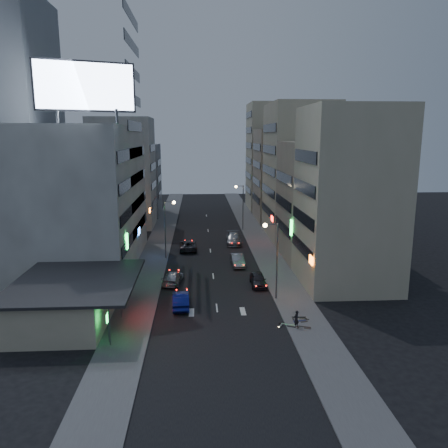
{
  "coord_description": "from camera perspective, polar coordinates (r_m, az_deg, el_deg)",
  "views": [
    {
      "loc": [
        -1.73,
        -36.78,
        16.83
      ],
      "look_at": [
        1.42,
        15.69,
        6.13
      ],
      "focal_mm": 35.0,
      "sensor_mm": 36.0,
      "label": 1
    }
  ],
  "objects": [
    {
      "name": "scooter_silver_b",
      "position": [
        42.15,
        10.78,
        -11.24
      ],
      "size": [
        0.99,
        1.91,
        1.11
      ],
      "primitive_type": null,
      "rotation": [
        0.0,
        0.0,
        1.79
      ],
      "color": "#A5A8AD",
      "rests_on": "sidewalk_right"
    },
    {
      "name": "food_court",
      "position": [
        43.27,
        -19.81,
        -9.27
      ],
      "size": [
        11.0,
        13.0,
        3.88
      ],
      "color": "#B8AB90",
      "rests_on": "ground"
    },
    {
      "name": "parked_car_right_near",
      "position": [
        50.22,
        4.47,
        -7.24
      ],
      "size": [
        1.75,
        4.23,
        1.43
      ],
      "primitive_type": "imported",
      "rotation": [
        0.0,
        0.0,
        -0.02
      ],
      "color": "#2A2A30",
      "rests_on": "ground"
    },
    {
      "name": "scooter_black_b",
      "position": [
        42.33,
        10.67,
        -11.06
      ],
      "size": [
        0.77,
        2.02,
        1.21
      ],
      "primitive_type": null,
      "rotation": [
        0.0,
        0.0,
        1.51
      ],
      "color": "black",
      "rests_on": "sidewalk_right"
    },
    {
      "name": "sidewalk_right",
      "position": [
        69.54,
        4.72,
        -2.49
      ],
      "size": [
        4.0,
        120.0,
        0.12
      ],
      "primitive_type": "cube",
      "color": "#4C4C4F",
      "rests_on": "ground"
    },
    {
      "name": "sidewalk_left",
      "position": [
        69.14,
        -8.54,
        -2.66
      ],
      "size": [
        4.0,
        120.0,
        0.12
      ],
      "primitive_type": "cube",
      "color": "#4C4C4F",
      "rests_on": "ground"
    },
    {
      "name": "parked_car_right_far",
      "position": [
        68.87,
        1.27,
        -1.94
      ],
      "size": [
        2.47,
        5.73,
        1.64
      ],
      "primitive_type": "imported",
      "rotation": [
        0.0,
        0.0,
        -0.03
      ],
      "color": "gray",
      "rests_on": "ground"
    },
    {
      "name": "ground",
      "position": [
        40.48,
        -0.69,
        -13.06
      ],
      "size": [
        180.0,
        180.0,
        0.0
      ],
      "primitive_type": "plane",
      "color": "black",
      "rests_on": "ground"
    },
    {
      "name": "person",
      "position": [
        40.0,
        9.42,
        -12.12
      ],
      "size": [
        0.68,
        0.66,
        1.56
      ],
      "primitive_type": "imported",
      "rotation": [
        0.0,
        0.0,
        3.85
      ],
      "color": "black",
      "rests_on": "sidewalk_right"
    },
    {
      "name": "scooter_black_a",
      "position": [
        40.34,
        11.36,
        -12.37
      ],
      "size": [
        1.13,
        1.84,
        1.07
      ],
      "primitive_type": null,
      "rotation": [
        0.0,
        0.0,
        1.23
      ],
      "color": "black",
      "rests_on": "sidewalk_right"
    },
    {
      "name": "street_lamp_right_far",
      "position": [
        78.0,
        2.22,
        3.04
      ],
      "size": [
        1.6,
        0.44,
        8.02
      ],
      "color": "#595B60",
      "rests_on": "sidewalk_right"
    },
    {
      "name": "parked_car_right_mid",
      "position": [
        57.5,
        1.76,
        -4.76
      ],
      "size": [
        1.72,
        4.51,
        1.47
      ],
      "primitive_type": "imported",
      "rotation": [
        0.0,
        0.0,
        0.04
      ],
      "color": "#919399",
      "rests_on": "ground"
    },
    {
      "name": "street_lamp_left",
      "position": [
        60.03,
        -7.36,
        0.4
      ],
      "size": [
        1.6,
        0.44,
        8.02
      ],
      "color": "#595B60",
      "rests_on": "sidewalk_left"
    },
    {
      "name": "shophouse_far",
      "position": [
        73.93,
        9.73,
        6.82
      ],
      "size": [
        10.0,
        14.0,
        22.0
      ],
      "primitive_type": "cube",
      "color": "#B8AB90",
      "rests_on": "ground"
    },
    {
      "name": "shophouse_mid",
      "position": [
        61.89,
        12.79,
        3.02
      ],
      "size": [
        11.0,
        12.0,
        16.0
      ],
      "primitive_type": "cube",
      "color": "tan",
      "rests_on": "ground"
    },
    {
      "name": "street_lamp_right_near",
      "position": [
        44.94,
        6.47,
        -3.35
      ],
      "size": [
        1.6,
        0.44,
        8.02
      ],
      "color": "#595B60",
      "rests_on": "sidewalk_right"
    },
    {
      "name": "far_left_b",
      "position": [
        96.3,
        -12.0,
        5.69
      ],
      "size": [
        12.0,
        10.0,
        15.0
      ],
      "primitive_type": "cube",
      "color": "gray",
      "rests_on": "ground"
    },
    {
      "name": "grey_tower",
      "position": [
        64.52,
        -26.0,
        10.52
      ],
      "size": [
        10.0,
        14.0,
        34.0
      ],
      "primitive_type": "cube",
      "color": "gray",
      "rests_on": "ground"
    },
    {
      "name": "shophouse_near",
      "position": [
        50.61,
        15.93,
        3.31
      ],
      "size": [
        10.0,
        11.0,
        20.0
      ],
      "primitive_type": "cube",
      "color": "#B8AB90",
      "rests_on": "ground"
    },
    {
      "name": "road_car_blue",
      "position": [
        44.3,
        -5.67,
        -9.82
      ],
      "size": [
        1.82,
        4.68,
        1.52
      ],
      "primitive_type": "imported",
      "rotation": [
        0.0,
        0.0,
        3.19
      ],
      "color": "navy",
      "rests_on": "ground"
    },
    {
      "name": "billboard",
      "position": [
        48.33,
        -17.66,
        16.73
      ],
      "size": [
        9.52,
        3.75,
        6.2
      ],
      "rotation": [
        0.0,
        0.0,
        0.35
      ],
      "color": "#595B60",
      "rests_on": "white_building"
    },
    {
      "name": "scooter_silver_a",
      "position": [
        40.41,
        9.34,
        -12.18
      ],
      "size": [
        1.37,
        1.99,
        1.16
      ],
      "primitive_type": null,
      "rotation": [
        0.0,
        0.0,
        1.14
      ],
      "color": "#AFB2B7",
      "rests_on": "sidewalk_right"
    },
    {
      "name": "scooter_blue",
      "position": [
        41.7,
        10.6,
        -11.49
      ],
      "size": [
        0.93,
        1.9,
        1.12
      ],
      "primitive_type": null,
      "rotation": [
        0.0,
        0.0,
        1.75
      ],
      "color": "navy",
      "rests_on": "sidewalk_right"
    },
    {
      "name": "far_right_a",
      "position": [
        88.82,
        7.81,
        6.34
      ],
      "size": [
        11.0,
        12.0,
        18.0
      ],
      "primitive_type": "cube",
      "color": "tan",
      "rests_on": "ground"
    },
    {
      "name": "white_building",
      "position": [
        59.31,
        -18.35,
        3.33
      ],
      "size": [
        14.0,
        24.0,
        18.0
      ],
      "primitive_type": "cube",
      "color": "silver",
      "rests_on": "ground"
    },
    {
      "name": "far_left_a",
      "position": [
        83.21,
        -13.03,
        6.5
      ],
      "size": [
        11.0,
        10.0,
        20.0
      ],
      "primitive_type": "cube",
      "color": "silver",
      "rests_on": "ground"
    },
    {
      "name": "road_car_silver",
      "position": [
        51.16,
        -6.68,
        -6.97
      ],
      "size": [
        2.64,
        4.95,
        1.36
      ],
      "primitive_type": "imported",
      "rotation": [
        0.0,
        0.0,
        2.98
      ],
      "color": "#ABAEB4",
      "rests_on": "ground"
    },
    {
      "name": "far_right_b",
      "position": [
        102.44,
        6.61,
        8.73
      ],
      "size": [
        12.0,
        12.0,
        24.0
      ],
      "primitive_type": "cube",
      "color": "#B8AB90",
      "rests_on": "ground"
    },
    {
      "name": "parked_car_left",
      "position": [
        65.28,
        -4.72,
        -2.8
      ],
      "size": [
        2.64,
        5.43,
        1.49
      ],
      "primitive_type": "imported",
      "rotation": [
        0.0,
        0.0,
        3.17
      ],
      "color": "#2B2B31",
      "rests_on": "ground"
    }
  ]
}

